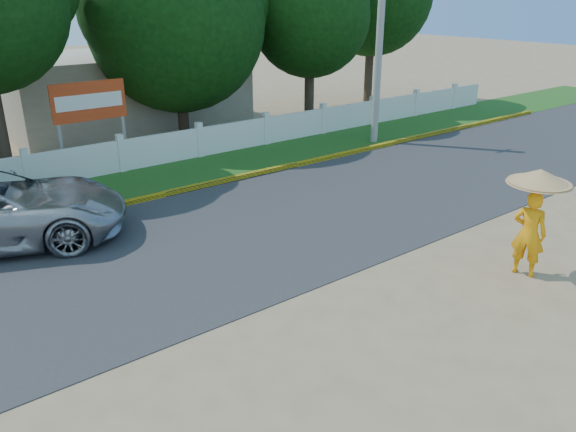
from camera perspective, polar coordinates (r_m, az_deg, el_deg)
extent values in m
plane|color=#9E8460|center=(11.11, 6.41, -9.30)|extent=(120.00, 120.00, 0.00)
cube|color=#38383A|center=(14.29, -6.15, -1.84)|extent=(60.00, 7.00, 0.02)
cube|color=#2D601E|center=(18.69, -14.72, 3.35)|extent=(60.00, 3.50, 0.03)
cube|color=yellow|center=(17.19, -12.44, 2.18)|extent=(40.00, 0.18, 0.16)
cube|color=silver|center=(19.84, -16.57, 5.84)|extent=(40.00, 0.10, 1.10)
cube|color=#B7AD99|center=(26.89, -16.38, 12.20)|extent=(10.00, 6.00, 3.20)
cylinder|color=gray|center=(22.74, 9.24, 16.50)|extent=(0.28, 0.28, 7.40)
imported|color=#FB9A0D|center=(12.95, 23.28, -1.65)|extent=(0.65, 0.80, 1.90)
cylinder|color=gray|center=(12.74, 23.87, 1.43)|extent=(0.03, 0.03, 1.23)
cone|color=tan|center=(12.58, 24.24, 3.68)|extent=(1.30, 1.30, 0.31)
cylinder|color=gray|center=(20.27, -22.05, 6.80)|extent=(0.12, 0.12, 2.00)
cylinder|color=gray|center=(20.93, -16.29, 7.96)|extent=(0.12, 0.12, 2.00)
cube|color=red|center=(20.31, -19.58, 10.94)|extent=(2.50, 0.12, 1.30)
cube|color=silver|center=(20.26, -19.53, 10.92)|extent=(2.25, 0.02, 0.49)
cylinder|color=#473828|center=(31.22, 8.23, 14.71)|extent=(0.44, 0.44, 3.89)
cylinder|color=#473828|center=(23.81, -10.66, 10.92)|extent=(0.44, 0.44, 2.70)
sphere|color=#103D0E|center=(23.43, -11.24, 18.74)|extent=(6.92, 6.92, 6.92)
cylinder|color=#473828|center=(26.39, 2.17, 12.91)|extent=(0.44, 0.44, 3.23)
sphere|color=#103D0E|center=(26.08, 2.28, 19.55)|extent=(5.23, 5.23, 5.23)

